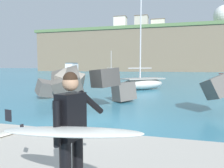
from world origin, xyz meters
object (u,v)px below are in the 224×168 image
object	(u,v)px
radar_dome	(224,17)
station_building_west	(141,24)
station_building_east	(158,26)
boat_far_left	(71,76)
surfer_with_board	(68,131)
mooring_buoy_middle	(76,76)
mooring_buoy_inner	(102,80)
boat_mid_centre	(143,83)
boat_mid_left	(110,73)
station_building_central	(120,24)

from	to	relation	value
radar_dome	station_building_west	bearing A→B (deg)	-166.97
station_building_east	boat_far_left	bearing A→B (deg)	-95.56
surfer_with_board	mooring_buoy_middle	distance (m)	39.53
mooring_buoy_inner	mooring_buoy_middle	world-z (taller)	same
surfer_with_board	radar_dome	xyz separation A→B (m)	(25.24, 101.28, 22.83)
surfer_with_board	station_building_west	world-z (taller)	station_building_west
boat_mid_centre	mooring_buoy_inner	xyz separation A→B (m)	(-6.75, 8.98, -0.38)
radar_dome	station_building_west	size ratio (longest dim) A/B	1.70
boat_mid_left	boat_mid_centre	bearing A→B (deg)	-69.57
mooring_buoy_inner	station_building_east	distance (m)	76.00
surfer_with_board	radar_dome	distance (m)	106.84
station_building_west	surfer_with_board	bearing A→B (deg)	-83.72
boat_mid_centre	station_building_east	xyz separation A→B (m)	(-2.33, 81.98, 20.28)
boat_mid_centre	station_building_central	bearing A→B (deg)	104.12
boat_mid_centre	station_building_east	bearing A→B (deg)	91.63
radar_dome	station_building_east	distance (m)	28.77
boat_far_left	mooring_buoy_inner	distance (m)	4.67
boat_mid_left	station_building_central	xyz separation A→B (m)	(-6.57, 41.18, 20.49)
mooring_buoy_middle	radar_dome	xyz separation A→B (m)	(41.64, 65.32, 23.88)
boat_far_left	radar_dome	size ratio (longest dim) A/B	0.52
surfer_with_board	radar_dome	size ratio (longest dim) A/B	0.19
station_building_west	station_building_east	distance (m)	8.79
surfer_with_board	boat_far_left	size ratio (longest dim) A/B	0.37
surfer_with_board	mooring_buoy_middle	world-z (taller)	surfer_with_board
mooring_buoy_inner	mooring_buoy_middle	bearing A→B (deg)	129.49
boat_mid_centre	radar_dome	world-z (taller)	radar_dome
surfer_with_board	station_building_east	size ratio (longest dim) A/B	0.33
mooring_buoy_middle	station_building_central	distance (m)	56.79
boat_mid_centre	station_building_central	world-z (taller)	station_building_central
boat_mid_centre	boat_far_left	world-z (taller)	boat_mid_centre
surfer_with_board	boat_mid_left	bearing A→B (deg)	104.73
surfer_with_board	radar_dome	bearing A→B (deg)	76.01
surfer_with_board	station_building_central	world-z (taller)	station_building_central
radar_dome	station_building_central	world-z (taller)	radar_dome
station_building_central	surfer_with_board	bearing A→B (deg)	-77.87
surfer_with_board	boat_mid_left	distance (m)	49.21
radar_dome	mooring_buoy_middle	bearing A→B (deg)	-122.51
station_building_central	boat_mid_left	bearing A→B (deg)	-80.93
boat_mid_left	mooring_buoy_middle	distance (m)	12.27
boat_mid_centre	mooring_buoy_inner	bearing A→B (deg)	126.94
boat_mid_centre	mooring_buoy_middle	distance (m)	25.05
boat_mid_left	boat_mid_centre	size ratio (longest dim) A/B	0.75
boat_mid_centre	mooring_buoy_middle	xyz separation A→B (m)	(-15.54, 19.64, -0.38)
boat_mid_left	station_building_east	xyz separation A→B (m)	(9.32, 50.71, 20.42)
boat_far_left	radar_dome	distance (m)	90.28
mooring_buoy_middle	station_building_east	world-z (taller)	station_building_east
station_building_west	mooring_buoy_middle	bearing A→B (deg)	-96.15
mooring_buoy_inner	station_building_west	size ratio (longest dim) A/B	0.07
surfer_with_board	boat_mid_centre	xyz separation A→B (m)	(-0.86, 16.31, -0.68)
mooring_buoy_middle	station_building_west	size ratio (longest dim) A/B	0.07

